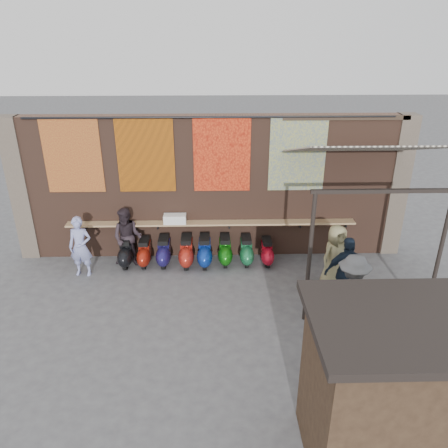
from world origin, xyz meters
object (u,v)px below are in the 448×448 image
scooter_stool_4 (205,251)px  scooter_stool_6 (246,251)px  scooter_stool_7 (267,252)px  scooter_stool_3 (187,252)px  shopper_grey (351,295)px  scooter_stool_2 (164,251)px  diner_right (128,238)px  shopper_navy (347,272)px  market_stall (391,396)px  shelf_box (175,219)px  scooter_stool_5 (225,250)px  scooter_stool_0 (126,252)px  scooter_stool_1 (145,252)px  shopper_tan (335,256)px  diner_left (81,247)px

scooter_stool_4 → scooter_stool_6: bearing=3.5°
scooter_stool_6 → scooter_stool_7: size_ratio=1.08×
scooter_stool_3 → shopper_grey: 4.74m
scooter_stool_6 → scooter_stool_2: bearing=-179.8°
scooter_stool_7 → diner_right: bearing=179.9°
scooter_stool_3 → shopper_navy: (3.83, -2.00, 0.47)m
scooter_stool_6 → market_stall: size_ratio=0.33×
shelf_box → scooter_stool_3: size_ratio=0.71×
diner_right → scooter_stool_5: bearing=9.3°
scooter_stool_6 → shopper_grey: (1.99, -3.05, 0.54)m
scooter_stool_0 → shopper_grey: bearing=-29.7°
scooter_stool_7 → shopper_grey: size_ratio=0.40×
scooter_stool_2 → scooter_stool_3: 0.63m
scooter_stool_1 → shopper_navy: (5.00, -2.05, 0.51)m
scooter_stool_7 → market_stall: size_ratio=0.30×
shelf_box → market_stall: market_stall is taller
scooter_stool_1 → market_stall: market_stall is taller
scooter_stool_5 → market_stall: 6.58m
shelf_box → shopper_tan: size_ratio=0.36×
shelf_box → scooter_stool_2: size_ratio=0.74×
scooter_stool_3 → diner_right: bearing=178.5°
scooter_stool_3 → scooter_stool_5: 1.07m
scooter_stool_4 → scooter_stool_5: 0.57m
scooter_stool_7 → shopper_navy: bearing=-51.8°
scooter_stool_0 → scooter_stool_4: bearing=-1.4°
scooter_stool_2 → scooter_stool_3: scooter_stool_3 is taller
scooter_stool_7 → diner_right: (-3.82, 0.00, 0.49)m
diner_right → shopper_navy: shopper_navy is taller
scooter_stool_0 → diner_left: size_ratio=0.50×
scooter_stool_2 → shopper_grey: bearing=-35.4°
scooter_stool_0 → scooter_stool_1: scooter_stool_0 is taller
scooter_stool_6 → diner_right: bearing=-179.5°
scooter_stool_0 → diner_right: 0.46m
diner_right → shopper_tan: (5.36, -1.22, 0.01)m
scooter_stool_6 → diner_left: 4.44m
scooter_stool_0 → diner_right: bearing=-6.5°
scooter_stool_3 → scooter_stool_6: size_ratio=1.07×
diner_left → scooter_stool_5: bearing=11.7°
shelf_box → scooter_stool_7: (2.54, -0.30, -0.90)m
diner_right → shopper_tan: shopper_tan is taller
scooter_stool_0 → shopper_navy: size_ratio=0.47×
scooter_stool_3 → scooter_stool_4: bearing=-0.1°
scooter_stool_1 → shopper_grey: size_ratio=0.42×
scooter_stool_1 → scooter_stool_0: bearing=-179.9°
scooter_stool_6 → scooter_stool_1: bearing=-179.7°
scooter_stool_5 → diner_left: 3.86m
scooter_stool_2 → diner_left: diner_left is taller
scooter_stool_4 → shopper_tan: 3.50m
market_stall → shelf_box: bearing=119.3°
scooter_stool_0 → scooter_stool_6: scooter_stool_0 is taller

